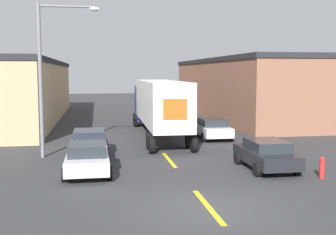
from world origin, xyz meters
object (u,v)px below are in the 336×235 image
Objects in this scene: parked_car_right_far at (182,114)px; street_lamp at (48,68)px; semi_truck at (158,103)px; parked_car_right_mid at (212,128)px; parked_car_left_far at (89,142)px; fire_hydrant at (322,168)px; parked_car_right_near at (266,154)px; parked_car_left_near at (88,158)px.

street_lamp reaches higher than parked_car_right_far.
street_lamp reaches higher than semi_truck.
street_lamp is (-10.31, -4.71, 4.05)m from parked_car_right_mid.
semi_truck is at bearing 53.03° from parked_car_left_far.
parked_car_right_mid is 1.00× the size of parked_car_left_far.
semi_truck is 9.79m from street_lamp.
parked_car_right_far is 4.31× the size of fire_hydrant.
parked_car_right_near is 19.94m from parked_car_right_far.
parked_car_right_mid and parked_car_right_near have the same top height.
parked_car_right_mid is at bearing 24.57° from street_lamp.
parked_car_right_mid is (3.49, -1.89, -1.66)m from semi_truck.
fire_hydrant is (12.01, -6.68, -4.31)m from street_lamp.
parked_car_right_near is at bearing -30.83° from parked_car_left_far.
parked_car_right_near is at bearing 130.28° from fire_hydrant.
semi_truck is 11.93m from parked_car_left_near.
parked_car_right_near is at bearing -71.77° from semi_truck.
parked_car_right_mid is at bearing -90.00° from parked_car_right_far.
parked_car_right_mid is at bearing 98.51° from fire_hydrant.
parked_car_right_mid is 1.00× the size of parked_car_right_near.
parked_car_right_mid is 1.00× the size of parked_car_right_far.
fire_hydrant is (9.97, -2.48, -0.26)m from parked_car_left_near.
semi_truck is at bearing 44.06° from street_lamp.
semi_truck reaches higher than fire_hydrant.
parked_car_left_near is 10.28m from fire_hydrant.
parked_car_right_mid is at bearing 47.17° from parked_car_left_near.
parked_car_left_near is 1.00× the size of parked_car_left_far.
parked_car_right_near is 4.31× the size of fire_hydrant.
street_lamp is 8.53× the size of fire_hydrant.
parked_car_right_far is 1.00× the size of parked_car_left_far.
street_lamp is (-2.05, 4.20, 4.05)m from parked_car_left_near.
parked_car_right_mid is 9.38m from parked_car_right_near.
parked_car_right_far is (8.26, 19.47, 0.00)m from parked_car_left_near.
parked_car_left_near is 21.15m from parked_car_right_far.
fire_hydrant is at bearing -67.61° from semi_truck.
parked_car_right_near is (3.49, -11.27, -1.66)m from semi_truck.
parked_car_right_mid is at bearing -27.41° from semi_truck.
parked_car_left_far is (-8.26, -15.01, 0.00)m from parked_car_right_far.
semi_truck is 3.65× the size of parked_car_right_near.
parked_car_left_near is 12.15m from parked_car_right_mid.
parked_car_left_near is (-4.77, -10.80, -1.66)m from semi_truck.
fire_hydrant is at bearing -81.49° from parked_car_right_mid.
parked_car_left_near is 4.46m from parked_car_left_far.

